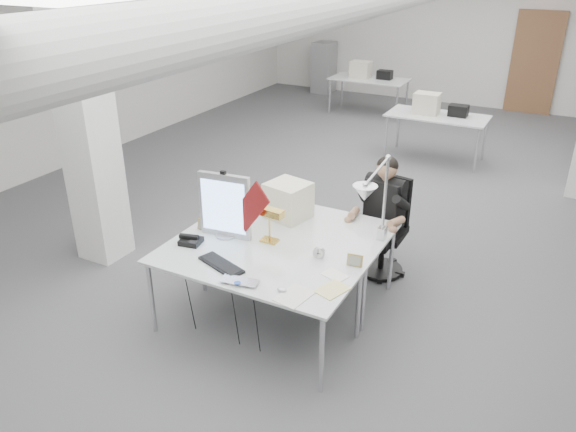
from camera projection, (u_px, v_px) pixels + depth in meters
name	position (u px, v px, depth m)	size (l,w,h in m)	color
room_shell	(370.00, 92.00, 6.51)	(10.04, 14.04, 3.24)	#4A4A4C
desk_main	(253.00, 264.00, 4.83)	(1.80, 0.90, 0.03)	silver
desk_second	(300.00, 223.00, 5.55)	(1.80, 0.90, 0.03)	silver
bg_desk_a	(438.00, 116.00, 9.14)	(1.60, 0.80, 0.03)	silver
bg_desk_b	(369.00, 79.00, 11.74)	(1.60, 0.80, 0.03)	silver
filing_cabinet	(324.00, 67.00, 13.68)	(0.45, 0.55, 1.20)	gray
office_chair	(384.00, 225.00, 5.90)	(0.56, 0.56, 1.15)	black
seated_person	(385.00, 198.00, 5.72)	(0.47, 0.59, 0.89)	black
monitor	(225.00, 206.00, 5.15)	(0.50, 0.05, 0.62)	#B3B3B8
pennant	(251.00, 207.00, 4.97)	(0.54, 0.01, 0.22)	#660D0D
keyboard	(221.00, 265.00, 4.77)	(0.47, 0.16, 0.02)	black
laptop	(237.00, 285.00, 4.49)	(0.31, 0.20, 0.02)	#BABABF
mouse	(282.00, 290.00, 4.42)	(0.08, 0.05, 0.03)	silver
bankers_lamp	(269.00, 225.00, 5.11)	(0.30, 0.12, 0.34)	gold
desk_phone	(191.00, 241.00, 5.13)	(0.19, 0.17, 0.05)	black
picture_frame_left	(203.00, 225.00, 5.36)	(0.14, 0.01, 0.11)	#A88448
picture_frame_right	(355.00, 260.00, 4.76)	(0.14, 0.01, 0.11)	tan
desk_clock	(319.00, 253.00, 4.88)	(0.11, 0.11, 0.03)	#B8B9BD
paper_stack_a	(294.00, 296.00, 4.36)	(0.21, 0.31, 0.01)	silver
paper_stack_b	(332.00, 290.00, 4.44)	(0.18, 0.26, 0.01)	#F2E390
paper_stack_c	(335.00, 275.00, 4.64)	(0.20, 0.14, 0.01)	white
beige_monitor	(288.00, 200.00, 5.58)	(0.38, 0.36, 0.36)	beige
architect_lamp	(375.00, 210.00, 4.86)	(0.21, 0.62, 0.80)	silver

